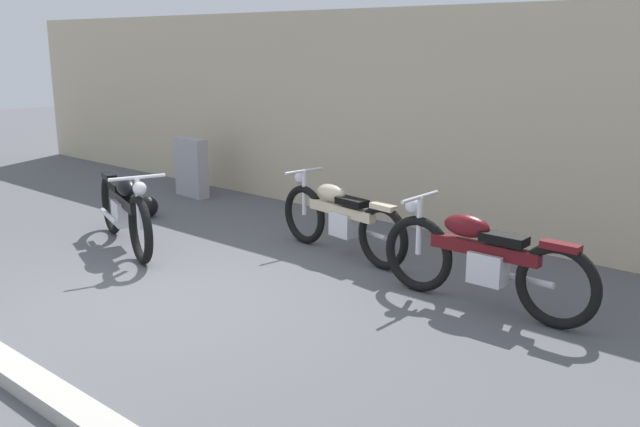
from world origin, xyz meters
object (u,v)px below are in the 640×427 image
(helmet, at_px, (148,207))
(motorcycle_black, at_px, (124,209))
(motorcycle_cream, at_px, (340,218))
(stone_marker, at_px, (191,168))
(motorcycle_maroon, at_px, (482,259))

(helmet, bearing_deg, motorcycle_black, -44.69)
(motorcycle_black, xyz_separation_m, motorcycle_cream, (2.12, 1.47, -0.04))
(motorcycle_cream, bearing_deg, helmet, 15.33)
(stone_marker, distance_m, motorcycle_black, 2.87)
(helmet, xyz_separation_m, motorcycle_cream, (3.18, 0.42, 0.29))
(stone_marker, distance_m, helmet, 1.46)
(motorcycle_cream, bearing_deg, motorcycle_maroon, 176.43)
(stone_marker, height_order, motorcycle_cream, stone_marker)
(stone_marker, bearing_deg, motorcycle_maroon, -12.22)
(helmet, distance_m, motorcycle_cream, 3.22)
(stone_marker, distance_m, motorcycle_maroon, 5.96)
(stone_marker, bearing_deg, motorcycle_black, -54.24)
(motorcycle_black, bearing_deg, helmet, 155.06)
(helmet, relative_size, motorcycle_black, 0.14)
(helmet, relative_size, motorcycle_cream, 0.14)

